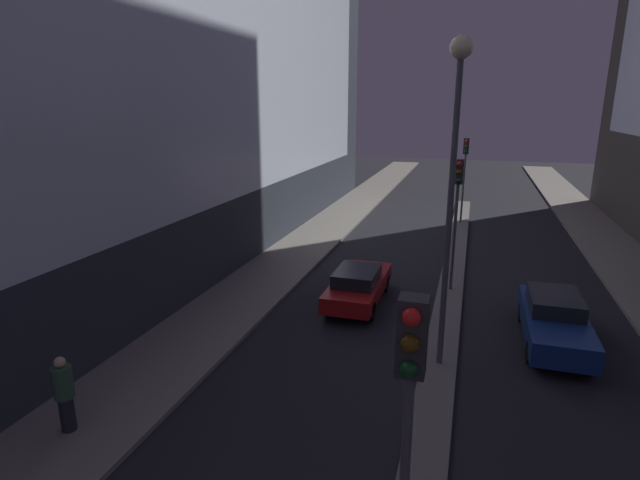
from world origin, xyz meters
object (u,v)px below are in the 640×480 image
at_px(street_lamp, 454,146).
at_px(car_left_lane, 358,285).
at_px(traffic_light_far, 465,162).
at_px(pedestrian_on_left_sidewalk, 64,393).
at_px(traffic_light_mid, 457,196).
at_px(car_right_lane, 554,320).
at_px(traffic_light_near, 408,411).

distance_m(street_lamp, car_left_lane, 7.37).
height_order(traffic_light_far, pedestrian_on_left_sidewalk, traffic_light_far).
height_order(traffic_light_mid, street_lamp, street_lamp).
xyz_separation_m(traffic_light_far, pedestrian_on_left_sidewalk, (-7.62, -23.14, -2.74)).
bearing_deg(car_right_lane, traffic_light_far, 101.92).
height_order(traffic_light_near, pedestrian_on_left_sidewalk, traffic_light_near).
height_order(car_right_lane, pedestrian_on_left_sidewalk, pedestrian_on_left_sidewalk).
distance_m(traffic_light_near, car_right_lane, 11.41).
xyz_separation_m(traffic_light_near, traffic_light_far, (0.00, 25.70, 0.00)).
height_order(traffic_light_far, car_left_lane, traffic_light_far).
relative_size(traffic_light_far, pedestrian_on_left_sidewalk, 2.83).
height_order(traffic_light_near, street_lamp, street_lamp).
bearing_deg(pedestrian_on_left_sidewalk, car_left_lane, 64.63).
distance_m(traffic_light_far, pedestrian_on_left_sidewalk, 24.52).
xyz_separation_m(street_lamp, pedestrian_on_left_sidewalk, (-7.62, -5.44, -5.05)).
distance_m(car_left_lane, pedestrian_on_left_sidewalk, 10.31).
xyz_separation_m(traffic_light_near, pedestrian_on_left_sidewalk, (-7.62, 2.56, -2.74)).
bearing_deg(traffic_light_far, pedestrian_on_left_sidewalk, -108.23).
relative_size(traffic_light_mid, car_right_lane, 1.07).
bearing_deg(pedestrian_on_left_sidewalk, street_lamp, 35.52).
relative_size(traffic_light_near, traffic_light_far, 1.00).
bearing_deg(car_left_lane, traffic_light_near, -74.89).
distance_m(traffic_light_near, traffic_light_far, 25.70).
height_order(street_lamp, car_right_lane, street_lamp).
bearing_deg(traffic_light_mid, car_right_lane, -46.82).
bearing_deg(traffic_light_far, car_left_lane, -103.05).
distance_m(traffic_light_near, car_left_lane, 12.68).
bearing_deg(traffic_light_mid, traffic_light_near, -90.00).
relative_size(car_right_lane, pedestrian_on_left_sidewalk, 2.63).
bearing_deg(traffic_light_near, traffic_light_mid, 90.00).
xyz_separation_m(traffic_light_near, street_lamp, (0.00, 8.00, 2.31)).
relative_size(street_lamp, pedestrian_on_left_sidewalk, 4.81).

